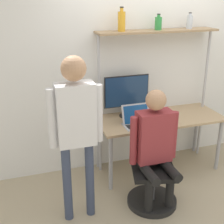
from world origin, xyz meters
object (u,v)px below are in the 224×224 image
(monitor, at_px, (127,93))
(office_chair, at_px, (152,180))
(person_standing, at_px, (76,120))
(bottle_amber, at_px, (122,21))
(cell_phone, at_px, (159,122))
(bottle_green, at_px, (158,23))
(laptop, at_px, (137,119))
(bottle_clear, at_px, (190,22))
(person_seated, at_px, (155,141))

(monitor, height_order, office_chair, monitor)
(person_standing, bearing_deg, bottle_amber, 47.66)
(cell_phone, xyz_separation_m, office_chair, (-0.30, -0.50, -0.47))
(bottle_green, height_order, bottle_amber, bottle_amber)
(laptop, bearing_deg, bottle_clear, 20.97)
(person_seated, bearing_deg, cell_phone, 60.64)
(monitor, distance_m, office_chair, 1.13)
(person_seated, bearing_deg, bottle_amber, 95.17)
(laptop, height_order, person_seated, person_seated)
(bottle_clear, bearing_deg, bottle_amber, 180.00)
(laptop, height_order, bottle_clear, bottle_clear)
(monitor, bearing_deg, bottle_clear, 0.39)
(cell_phone, xyz_separation_m, person_standing, (-1.13, -0.49, 0.36))
(office_chair, height_order, bottle_green, bottle_green)
(monitor, xyz_separation_m, bottle_green, (0.40, 0.01, 0.85))
(cell_phone, distance_m, person_standing, 1.29)
(monitor, xyz_separation_m, bottle_amber, (-0.08, 0.01, 0.89))
(cell_phone, bearing_deg, monitor, 134.21)
(person_seated, bearing_deg, bottle_clear, 46.69)
(laptop, xyz_separation_m, bottle_clear, (0.80, 0.31, 1.10))
(bottle_clear, bearing_deg, bottle_green, 180.00)
(cell_phone, bearing_deg, bottle_amber, 139.98)
(person_seated, distance_m, bottle_green, 1.47)
(laptop, relative_size, cell_phone, 2.37)
(bottle_amber, bearing_deg, office_chair, -83.79)
(person_standing, bearing_deg, office_chair, -0.44)
(office_chair, distance_m, bottle_amber, 1.86)
(person_standing, distance_m, bottle_amber, 1.38)
(monitor, distance_m, bottle_green, 0.94)
(bottle_clear, bearing_deg, person_standing, -153.57)
(person_seated, relative_size, bottle_amber, 4.87)
(cell_phone, distance_m, bottle_clear, 1.31)
(office_chair, relative_size, bottle_amber, 3.29)
(person_seated, bearing_deg, bottle_green, 65.74)
(monitor, relative_size, bottle_clear, 3.01)
(person_standing, xyz_separation_m, bottle_green, (1.22, 0.82, 0.79))
(person_standing, bearing_deg, bottle_clear, 26.43)
(cell_phone, bearing_deg, person_standing, -156.45)
(bottle_green, bearing_deg, bottle_amber, 180.00)
(cell_phone, relative_size, office_chair, 0.17)
(laptop, height_order, bottle_green, bottle_green)
(person_seated, height_order, bottle_clear, bottle_clear)
(monitor, distance_m, person_standing, 1.16)
(laptop, bearing_deg, cell_phone, -3.86)
(monitor, relative_size, cell_phone, 3.93)
(bottle_green, bearing_deg, monitor, -179.19)
(monitor, height_order, laptop, monitor)
(cell_phone, xyz_separation_m, person_seated, (-0.31, -0.55, 0.04))
(person_seated, xyz_separation_m, bottle_clear, (0.82, 0.87, 1.12))
(monitor, xyz_separation_m, laptop, (0.03, -0.30, -0.24))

